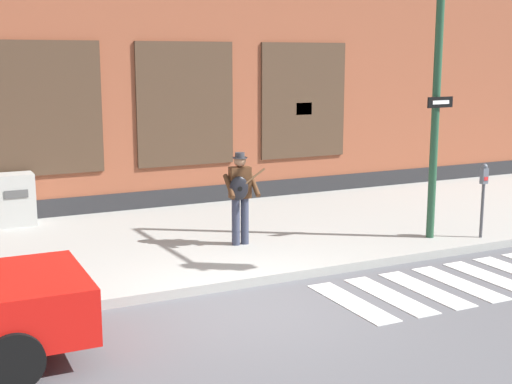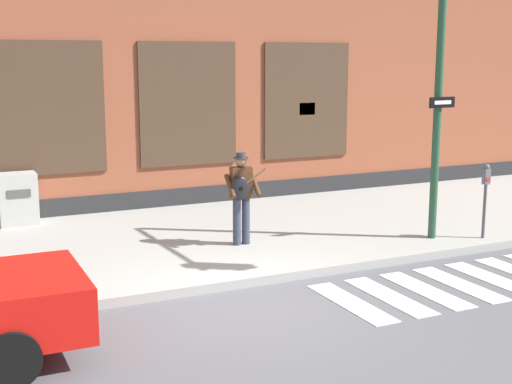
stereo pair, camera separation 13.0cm
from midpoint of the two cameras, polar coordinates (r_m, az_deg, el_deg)
ground_plane at (r=10.42m, az=-0.29°, el=-9.31°), size 160.00×160.00×0.00m
sidewalk at (r=13.76m, az=-6.98°, el=-4.06°), size 28.00×5.84×0.15m
building_backdrop at (r=18.07m, az=-12.40°, el=13.74°), size 28.00×4.06×9.20m
crosswalk at (r=12.16m, az=17.49°, el=-6.83°), size 5.20×1.90×0.01m
busker at (r=13.03m, az=-0.91°, el=-0.06°), size 0.72×0.57×1.72m
traffic_light at (r=12.89m, az=18.66°, el=11.74°), size 0.62×3.37×5.45m
parking_meter at (r=14.23m, az=18.14°, el=0.18°), size 0.13×0.11×1.44m
utility_box at (r=15.49m, az=-18.30°, el=-0.53°), size 0.77×0.57×1.08m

